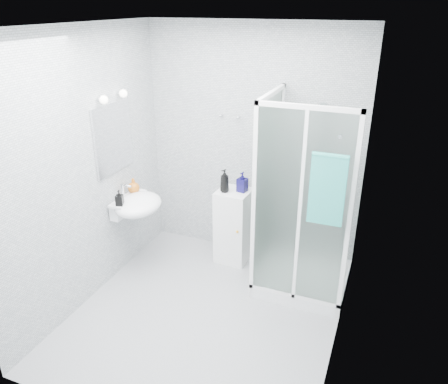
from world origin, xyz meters
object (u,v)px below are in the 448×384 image
at_px(hand_towel, 327,188).
at_px(soap_dispenser_orange, 134,186).
at_px(shower_enclosure, 296,249).
at_px(soap_dispenser_black, 119,198).
at_px(shampoo_bottle_a, 225,181).
at_px(shampoo_bottle_b, 242,182).
at_px(wall_basin, 136,205).
at_px(storage_cabinet, 233,226).

distance_m(hand_towel, soap_dispenser_orange, 2.11).
bearing_deg(shower_enclosure, soap_dispenser_black, -163.60).
bearing_deg(shampoo_bottle_a, shampoo_bottle_b, 25.59).
bearing_deg(shampoo_bottle_a, soap_dispenser_black, -140.16).
bearing_deg(wall_basin, soap_dispenser_black, -108.69).
relative_size(shower_enclosure, storage_cabinet, 2.33).
relative_size(hand_towel, soap_dispenser_orange, 3.93).
bearing_deg(shampoo_bottle_b, shower_enclosure, -23.03).
relative_size(wall_basin, soap_dispenser_orange, 3.44).
relative_size(hand_towel, soap_dispenser_black, 3.97).
distance_m(wall_basin, shampoo_bottle_a, 0.97).
relative_size(shampoo_bottle_b, soap_dispenser_black, 1.37).
xyz_separation_m(storage_cabinet, hand_towel, (1.08, -0.66, 0.90)).
bearing_deg(wall_basin, shower_enclosure, 10.81).
distance_m(shampoo_bottle_b, soap_dispenser_orange, 1.17).
xyz_separation_m(shower_enclosure, soap_dispenser_black, (-1.72, -0.51, 0.50)).
relative_size(shampoo_bottle_b, soap_dispenser_orange, 1.35).
relative_size(shower_enclosure, wall_basin, 3.57).
height_order(shower_enclosure, soap_dispenser_black, shower_enclosure).
relative_size(wall_basin, shampoo_bottle_a, 2.18).
distance_m(shower_enclosure, soap_dispenser_black, 1.86).
bearing_deg(shampoo_bottle_b, wall_basin, -147.82).
distance_m(hand_towel, shampoo_bottle_b, 1.26).
xyz_separation_m(storage_cabinet, shampoo_bottle_b, (0.09, 0.03, 0.54)).
relative_size(shampoo_bottle_a, shampoo_bottle_b, 1.17).
distance_m(soap_dispenser_orange, soap_dispenser_black, 0.33).
bearing_deg(soap_dispenser_black, soap_dispenser_orange, 96.88).
distance_m(shower_enclosure, shampoo_bottle_b, 0.91).
bearing_deg(soap_dispenser_orange, wall_basin, -52.33).
height_order(wall_basin, shampoo_bottle_b, shampoo_bottle_b).
height_order(wall_basin, shampoo_bottle_a, shampoo_bottle_a).
bearing_deg(hand_towel, wall_basin, 177.52).
bearing_deg(storage_cabinet, hand_towel, -29.16).
xyz_separation_m(hand_towel, shampoo_bottle_b, (-0.99, 0.69, -0.36)).
distance_m(shampoo_bottle_a, soap_dispenser_black, 1.12).
bearing_deg(storage_cabinet, shampoo_bottle_b, 22.43).
relative_size(wall_basin, soap_dispenser_black, 3.48).
xyz_separation_m(wall_basin, shampoo_bottle_b, (0.97, 0.61, 0.17)).
bearing_deg(storage_cabinet, shampoo_bottle_a, -147.01).
relative_size(storage_cabinet, soap_dispenser_orange, 5.28).
distance_m(wall_basin, hand_towel, 2.03).
bearing_deg(soap_dispenser_orange, soap_dispenser_black, -83.12).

